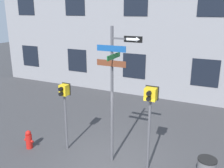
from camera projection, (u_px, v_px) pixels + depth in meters
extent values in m
plane|color=#38383A|center=(114.00, 166.00, 8.29)|extent=(60.00, 60.00, 0.00)
cube|color=black|center=(31.00, 56.00, 18.08)|extent=(1.42, 0.03, 1.47)
cube|color=black|center=(77.00, 60.00, 16.44)|extent=(1.42, 0.03, 1.47)
cube|color=black|center=(134.00, 66.00, 14.80)|extent=(1.42, 0.03, 1.47)
cube|color=black|center=(205.00, 73.00, 13.15)|extent=(1.42, 0.03, 1.47)
cube|color=black|center=(26.00, 4.00, 17.06)|extent=(1.42, 0.03, 1.47)
cube|color=black|center=(75.00, 3.00, 15.42)|extent=(1.42, 0.03, 1.47)
cube|color=black|center=(136.00, 2.00, 13.78)|extent=(1.42, 0.03, 1.47)
cube|color=black|center=(213.00, 1.00, 12.13)|extent=(1.42, 0.03, 1.47)
cylinder|color=#4C4C51|center=(112.00, 98.00, 7.96)|extent=(0.09, 0.09, 4.53)
cube|color=#4C4C51|center=(122.00, 39.00, 7.28)|extent=(0.67, 0.05, 0.05)
cube|color=#14478C|center=(111.00, 48.00, 7.45)|extent=(0.95, 0.02, 0.18)
cube|color=#196B2D|center=(114.00, 56.00, 7.55)|extent=(0.02, 0.91, 0.15)
cube|color=brown|center=(111.00, 63.00, 7.58)|extent=(0.97, 0.02, 0.19)
cube|color=black|center=(133.00, 39.00, 7.13)|extent=(0.56, 0.02, 0.18)
cube|color=white|center=(132.00, 39.00, 7.13)|extent=(0.32, 0.01, 0.07)
cone|color=white|center=(138.00, 40.00, 7.05)|extent=(0.10, 0.14, 0.14)
cylinder|color=#4C4C51|center=(66.00, 123.00, 9.04)|extent=(0.08, 0.08, 2.12)
cube|color=gold|center=(64.00, 90.00, 8.68)|extent=(0.28, 0.26, 0.38)
cube|color=black|center=(66.00, 89.00, 8.80)|extent=(0.34, 0.02, 0.44)
cylinder|color=black|center=(61.00, 89.00, 8.49)|extent=(0.13, 0.12, 0.13)
cylinder|color=black|center=(61.00, 94.00, 8.54)|extent=(0.13, 0.12, 0.13)
cylinder|color=silver|center=(62.00, 89.00, 8.54)|extent=(0.11, 0.01, 0.11)
cylinder|color=#4C4C51|center=(149.00, 136.00, 7.76)|extent=(0.08, 0.08, 2.41)
cube|color=gold|center=(151.00, 94.00, 7.36)|extent=(0.35, 0.26, 0.37)
cube|color=black|center=(152.00, 93.00, 7.49)|extent=(0.41, 0.02, 0.43)
cylinder|color=black|center=(149.00, 93.00, 7.18)|extent=(0.13, 0.12, 0.13)
cylinder|color=black|center=(149.00, 99.00, 7.22)|extent=(0.13, 0.12, 0.13)
cylinder|color=#EA4C14|center=(149.00, 93.00, 7.22)|extent=(0.10, 0.01, 0.10)
cylinder|color=red|center=(29.00, 141.00, 9.30)|extent=(0.24, 0.24, 0.55)
sphere|color=red|center=(28.00, 133.00, 9.21)|extent=(0.20, 0.20, 0.20)
cylinder|color=red|center=(26.00, 140.00, 9.36)|extent=(0.08, 0.08, 0.08)
cylinder|color=red|center=(32.00, 142.00, 9.23)|extent=(0.08, 0.08, 0.08)
cylinder|color=black|center=(207.00, 160.00, 7.08)|extent=(0.54, 0.54, 0.04)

